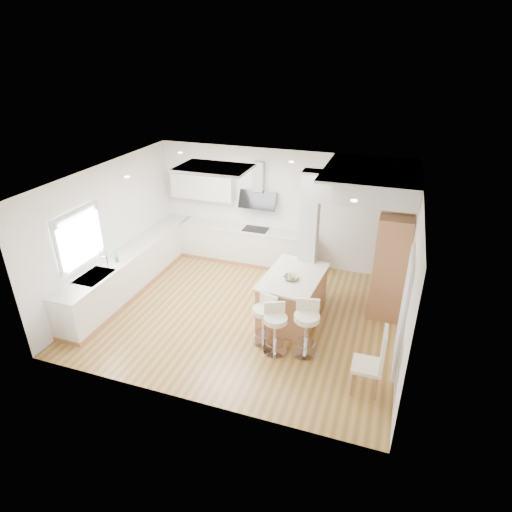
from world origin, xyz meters
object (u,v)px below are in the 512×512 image
at_px(bar_stool_b, 275,327).
at_px(bar_stool_c, 306,326).
at_px(peninsula, 293,297).
at_px(dining_chair, 375,360).
at_px(bar_stool_a, 264,318).

xyz_separation_m(bar_stool_b, bar_stool_c, (0.51, 0.14, 0.05)).
xyz_separation_m(peninsula, dining_chair, (1.69, -1.57, 0.14)).
xyz_separation_m(peninsula, bar_stool_c, (0.50, -0.99, 0.10)).
relative_size(peninsula, bar_stool_b, 1.75).
xyz_separation_m(peninsula, bar_stool_a, (-0.28, -0.93, 0.05)).
distance_m(bar_stool_b, dining_chair, 1.76).
distance_m(bar_stool_c, dining_chair, 1.32).
bearing_deg(bar_stool_a, bar_stool_c, 12.08).
distance_m(peninsula, dining_chair, 2.31).
xyz_separation_m(bar_stool_c, dining_chair, (1.19, -0.58, 0.04)).
relative_size(bar_stool_a, bar_stool_b, 1.00).
distance_m(peninsula, bar_stool_c, 1.11).
bearing_deg(bar_stool_a, bar_stool_b, -20.77).
bearing_deg(peninsula, dining_chair, -38.12).
bearing_deg(dining_chair, bar_stool_c, 153.22).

